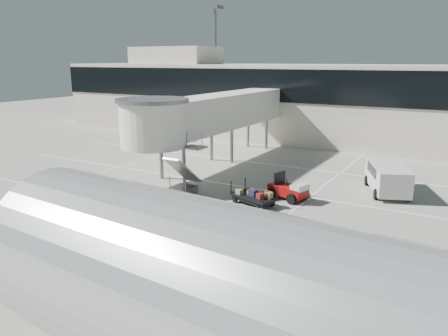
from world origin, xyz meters
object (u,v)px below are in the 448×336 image
at_px(baggage_tug, 289,190).
at_px(belt_loader, 162,134).
at_px(ground_worker, 117,214).
at_px(box_cart_near, 112,236).
at_px(suitcase_cart, 254,197).
at_px(box_cart_far, 120,200).
at_px(minivan, 387,176).

distance_m(baggage_tug, belt_loader, 23.42).
relative_size(ground_worker, belt_loader, 0.50).
xyz_separation_m(box_cart_near, belt_loader, (-15.30, 23.44, 0.11)).
xyz_separation_m(baggage_tug, suitcase_cart, (-1.44, -2.01, -0.11)).
height_order(box_cart_far, minivan, minivan).
distance_m(box_cart_far, minivan, 17.11).
distance_m(ground_worker, minivan, 17.49).
distance_m(baggage_tug, box_cart_far, 10.28).
bearing_deg(box_cart_far, belt_loader, 131.61).
height_order(box_cart_near, box_cart_far, box_cart_far).
bearing_deg(suitcase_cart, ground_worker, -101.99).
bearing_deg(box_cart_near, baggage_tug, 68.13).
distance_m(baggage_tug, minivan, 6.84).
height_order(baggage_tug, minivan, minivan).
xyz_separation_m(baggage_tug, box_cart_far, (-7.64, -6.87, 0.03)).
distance_m(box_cart_near, ground_worker, 1.93).
xyz_separation_m(box_cart_far, ground_worker, (2.11, -2.45, 0.34)).
relative_size(box_cart_near, minivan, 0.67).
xyz_separation_m(box_cart_near, box_cart_far, (-3.20, 3.98, 0.07)).
relative_size(box_cart_near, ground_worker, 1.86).
relative_size(box_cart_near, box_cart_far, 0.85).
xyz_separation_m(ground_worker, minivan, (10.54, 13.96, 0.16)).
bearing_deg(box_cart_far, box_cart_near, -41.39).
bearing_deg(box_cart_far, baggage_tug, 51.71).
bearing_deg(ground_worker, box_cart_far, 104.10).
relative_size(suitcase_cart, ground_worker, 1.80).
bearing_deg(baggage_tug, box_cart_far, -121.12).
height_order(box_cart_near, minivan, minivan).
bearing_deg(ground_worker, baggage_tug, 32.66).
bearing_deg(ground_worker, suitcase_cart, 34.11).
relative_size(box_cart_near, belt_loader, 0.93).
bearing_deg(belt_loader, suitcase_cart, -56.71).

